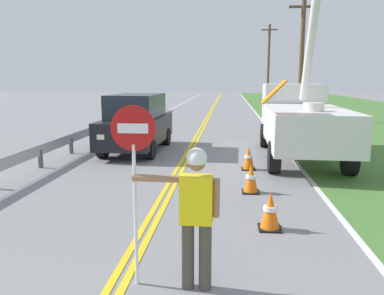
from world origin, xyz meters
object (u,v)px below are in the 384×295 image
Objects in this scene: stop_sign_paddle at (134,156)px; oncoming_suv_nearest at (137,123)px; utility_pole_mid at (301,57)px; traffic_cone_lead at (270,211)px; flagger_worker at (196,210)px; traffic_cone_mid at (251,179)px; utility_pole_far at (268,62)px; traffic_cone_tail at (249,158)px; utility_bucket_truck at (300,115)px.

stop_sign_paddle reaches higher than oncoming_suv_nearest.
traffic_cone_lead is (-3.72, -18.38, -3.64)m from utility_pole_mid.
flagger_worker reaches higher than traffic_cone_mid.
oncoming_suv_nearest is at bearing 107.71° from flagger_worker.
traffic_cone_mid is at bearing 68.20° from stop_sign_paddle.
utility_pole_mid is at bearing 74.55° from stop_sign_paddle.
utility_pole_mid is 20.30m from utility_pole_far.
traffic_cone_mid is (-3.93, -36.44, -4.20)m from utility_pole_far.
flagger_worker reaches higher than traffic_cone_tail.
stop_sign_paddle is at bearing -133.18° from traffic_cone_lead.
stop_sign_paddle is at bearing -97.89° from utility_pole_far.
flagger_worker is at bearing -119.07° from traffic_cone_lead.
utility_pole_far is 12.44× the size of traffic_cone_lead.
oncoming_suv_nearest is at bearing 128.02° from traffic_cone_mid.
stop_sign_paddle is 9.56m from oncoming_suv_nearest.
oncoming_suv_nearest is 0.53× the size of utility_pole_far.
stop_sign_paddle reaches higher than traffic_cone_mid.
traffic_cone_tail is at bearing -96.47° from utility_pole_far.
utility_bucket_truck reaches higher than flagger_worker.
oncoming_suv_nearest is at bearing -125.16° from utility_pole_mid.
utility_pole_far reaches higher than utility_bucket_truck.
utility_pole_far is 34.55m from traffic_cone_tail.
utility_pole_mid is 10.84× the size of traffic_cone_tail.
utility_pole_mid is at bearing -89.99° from utility_pole_far.
utility_pole_far is 12.44× the size of traffic_cone_tail.
traffic_cone_lead is 1.00× the size of traffic_cone_mid.
flagger_worker is 0.78× the size of stop_sign_paddle.
oncoming_suv_nearest is at bearing 146.39° from traffic_cone_tail.
utility_pole_mid is (5.65, 20.42, 2.26)m from stop_sign_paddle.
oncoming_suv_nearest reaches higher than traffic_cone_mid.
utility_pole_far reaches higher than stop_sign_paddle.
traffic_cone_tail is at bearing 88.45° from traffic_cone_mid.
utility_pole_mid is at bearing 78.55° from traffic_cone_lead.
oncoming_suv_nearest is 4.83m from traffic_cone_tail.
oncoming_suv_nearest is (-2.20, 9.28, -0.65)m from stop_sign_paddle.
utility_pole_far reaches higher than traffic_cone_tail.
stop_sign_paddle is 0.31× the size of utility_pole_mid.
traffic_cone_tail is at bearing 75.04° from stop_sign_paddle.
flagger_worker is at bearing -103.41° from utility_pole_mid.
traffic_cone_tail is at bearing -105.69° from utility_pole_mid.
utility_pole_mid reaches higher than traffic_cone_lead.
utility_pole_far is at bearing 75.99° from oncoming_suv_nearest.
utility_pole_far reaches higher than traffic_cone_lead.
utility_bucket_truck is at bearing -5.18° from oncoming_suv_nearest.
utility_pole_far reaches higher than utility_pole_mid.
stop_sign_paddle is 0.27× the size of utility_pole_far.
utility_bucket_truck is at bearing 49.65° from traffic_cone_tail.
traffic_cone_lead and traffic_cone_tail have the same top height.
utility_bucket_truck is 0.79× the size of utility_pole_far.
traffic_cone_mid is 1.00× the size of traffic_cone_tail.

